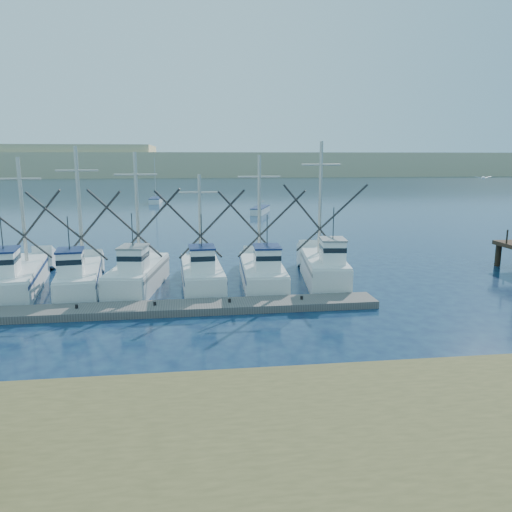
{
  "coord_description": "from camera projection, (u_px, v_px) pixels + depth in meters",
  "views": [
    {
      "loc": [
        -4.53,
        -19.44,
        8.15
      ],
      "look_at": [
        -0.91,
        8.0,
        2.64
      ],
      "focal_mm": 35.0,
      "sensor_mm": 36.0,
      "label": 1
    }
  ],
  "objects": [
    {
      "name": "dune_ridge",
      "position": [
        199.0,
        164.0,
        224.3
      ],
      "size": [
        360.0,
        60.0,
        10.0
      ],
      "primitive_type": "cube",
      "color": "tan",
      "rests_on": "ground"
    },
    {
      "name": "trawler_fleet",
      "position": [
        107.0,
        275.0,
        30.89
      ],
      "size": [
        30.06,
        9.27,
        9.35
      ],
      "color": "white",
      "rests_on": "ground"
    },
    {
      "name": "sailboat_near",
      "position": [
        260.0,
        210.0,
        73.21
      ],
      "size": [
        3.73,
        6.77,
        8.1
      ],
      "rotation": [
        0.0,
        0.0,
        -0.34
      ],
      "color": "white",
      "rests_on": "ground"
    },
    {
      "name": "flying_gull",
      "position": [
        483.0,
        178.0,
        28.32
      ],
      "size": [
        0.96,
        0.18,
        0.18
      ],
      "color": "white",
      "rests_on": "ground"
    },
    {
      "name": "ground",
      "position": [
        302.0,
        353.0,
        21.08
      ],
      "size": [
        500.0,
        500.0,
        0.0
      ],
      "primitive_type": "plane",
      "color": "#0D1B3A",
      "rests_on": "ground"
    },
    {
      "name": "floating_dock",
      "position": [
        97.0,
        311.0,
        26.15
      ],
      "size": [
        30.24,
        2.25,
        0.4
      ],
      "primitive_type": "cube",
      "rotation": [
        0.0,
        0.0,
        0.01
      ],
      "color": "#615B57",
      "rests_on": "ground"
    },
    {
      "name": "sailboat_far",
      "position": [
        156.0,
        200.0,
        89.58
      ],
      "size": [
        2.09,
        6.17,
        8.1
      ],
      "rotation": [
        0.0,
        0.0,
        -0.04
      ],
      "color": "white",
      "rests_on": "ground"
    }
  ]
}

